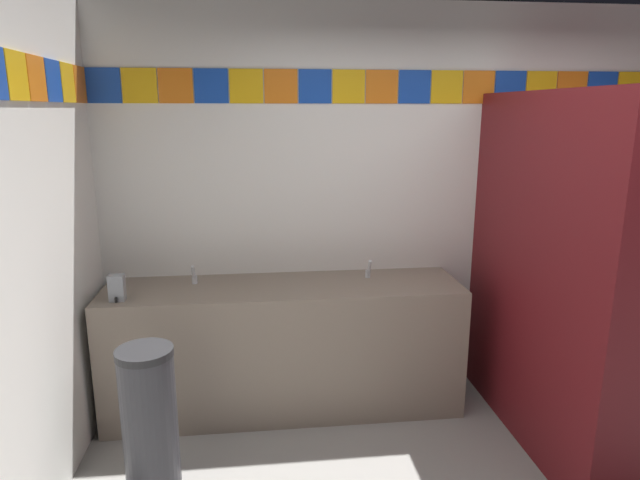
% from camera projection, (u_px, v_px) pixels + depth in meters
% --- Properties ---
extents(wall_back, '(4.45, 0.09, 2.66)m').
position_uv_depth(wall_back, '(424.00, 202.00, 3.88)').
color(wall_back, white).
rests_on(wall_back, ground_plane).
extents(vanity_counter, '(2.31, 0.59, 0.86)m').
position_uv_depth(vanity_counter, '(285.00, 346.00, 3.65)').
color(vanity_counter, gray).
rests_on(vanity_counter, ground_plane).
extents(faucet_left, '(0.04, 0.10, 0.14)m').
position_uv_depth(faucet_left, '(194.00, 277.00, 3.56)').
color(faucet_left, silver).
rests_on(faucet_left, vanity_counter).
extents(faucet_right, '(0.04, 0.10, 0.14)m').
position_uv_depth(faucet_right, '(368.00, 271.00, 3.69)').
color(faucet_right, silver).
rests_on(faucet_right, vanity_counter).
extents(soap_dispenser, '(0.09, 0.09, 0.16)m').
position_uv_depth(soap_dispenser, '(117.00, 288.00, 3.25)').
color(soap_dispenser, gray).
rests_on(soap_dispenser, vanity_counter).
extents(stall_divider, '(0.92, 1.58, 2.08)m').
position_uv_depth(stall_divider, '(579.00, 288.00, 2.95)').
color(stall_divider, maroon).
rests_on(stall_divider, ground_plane).
extents(toilet, '(0.39, 0.49, 0.74)m').
position_uv_depth(toilet, '(576.00, 357.00, 3.78)').
color(toilet, white).
rests_on(toilet, ground_plane).
extents(trash_bin, '(0.29, 0.29, 0.79)m').
position_uv_depth(trash_bin, '(149.00, 418.00, 2.88)').
color(trash_bin, '#333338').
rests_on(trash_bin, ground_plane).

